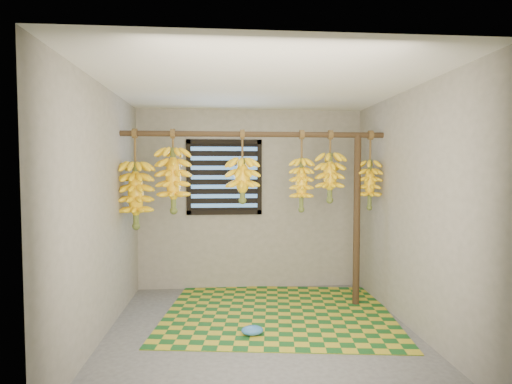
{
  "coord_description": "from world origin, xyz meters",
  "views": [
    {
      "loc": [
        -0.35,
        -3.85,
        1.58
      ],
      "look_at": [
        0.0,
        0.55,
        1.35
      ],
      "focal_mm": 28.0,
      "sensor_mm": 36.0,
      "label": 1
    }
  ],
  "objects": [
    {
      "name": "banana_bunch_f",
      "position": [
        1.35,
        0.7,
        1.43
      ],
      "size": [
        0.28,
        0.28,
        0.92
      ],
      "color": "brown",
      "rests_on": "hanging_pole"
    },
    {
      "name": "banana_bunch_e",
      "position": [
        0.87,
        0.7,
        1.51
      ],
      "size": [
        0.33,
        0.33,
        0.83
      ],
      "color": "brown",
      "rests_on": "hanging_pole"
    },
    {
      "name": "wall_right",
      "position": [
        1.5,
        0.0,
        1.2
      ],
      "size": [
        0.01,
        3.0,
        2.4
      ],
      "primitive_type": "cube",
      "color": "slate",
      "rests_on": "floor"
    },
    {
      "name": "wall_back",
      "position": [
        0.0,
        1.5,
        1.2
      ],
      "size": [
        3.0,
        0.01,
        2.4
      ],
      "primitive_type": "cube",
      "color": "slate",
      "rests_on": "floor"
    },
    {
      "name": "banana_bunch_a",
      "position": [
        -1.34,
        0.7,
        1.31
      ],
      "size": [
        0.37,
        0.37,
        1.11
      ],
      "color": "brown",
      "rests_on": "hanging_pole"
    },
    {
      "name": "ceiling",
      "position": [
        0.0,
        0.0,
        2.4
      ],
      "size": [
        3.0,
        3.0,
        0.01
      ],
      "primitive_type": "cube",
      "color": "silver",
      "rests_on": "wall_back"
    },
    {
      "name": "plastic_bag",
      "position": [
        -0.09,
        -0.11,
        0.05
      ],
      "size": [
        0.22,
        0.17,
        0.09
      ],
      "primitive_type": "ellipsoid",
      "rotation": [
        0.0,
        0.0,
        0.05
      ],
      "color": "#306AB4",
      "rests_on": "woven_mat"
    },
    {
      "name": "hanging_pole",
      "position": [
        0.0,
        0.7,
        2.0
      ],
      "size": [
        3.0,
        0.06,
        0.06
      ],
      "primitive_type": "cylinder",
      "rotation": [
        0.0,
        1.57,
        0.0
      ],
      "color": "#3C2A17",
      "rests_on": "wall_left"
    },
    {
      "name": "support_post",
      "position": [
        1.2,
        0.7,
        1.0
      ],
      "size": [
        0.08,
        0.08,
        2.0
      ],
      "primitive_type": "cylinder",
      "color": "#3C2A17",
      "rests_on": "floor"
    },
    {
      "name": "banana_bunch_b",
      "position": [
        -0.92,
        0.7,
        1.48
      ],
      "size": [
        0.37,
        0.37,
        0.93
      ],
      "color": "brown",
      "rests_on": "hanging_pole"
    },
    {
      "name": "wall_left",
      "position": [
        -1.5,
        0.0,
        1.2
      ],
      "size": [
        0.01,
        3.0,
        2.4
      ],
      "primitive_type": "cube",
      "color": "slate",
      "rests_on": "floor"
    },
    {
      "name": "floor",
      "position": [
        0.0,
        0.0,
        -0.01
      ],
      "size": [
        3.0,
        3.0,
        0.01
      ],
      "primitive_type": "cube",
      "color": "#4C4C4C",
      "rests_on": "ground"
    },
    {
      "name": "window",
      "position": [
        -0.35,
        1.48,
        1.5
      ],
      "size": [
        1.0,
        0.04,
        1.0
      ],
      "color": "black",
      "rests_on": "wall_back"
    },
    {
      "name": "banana_bunch_c",
      "position": [
        -0.14,
        0.7,
        1.48
      ],
      "size": [
        0.36,
        0.36,
        0.82
      ],
      "color": "brown",
      "rests_on": "hanging_pole"
    },
    {
      "name": "banana_bunch_d",
      "position": [
        0.54,
        0.7,
        1.43
      ],
      "size": [
        0.27,
        0.27,
        0.93
      ],
      "color": "brown",
      "rests_on": "hanging_pole"
    },
    {
      "name": "woven_mat",
      "position": [
        0.24,
        0.49,
        0.01
      ],
      "size": [
        2.7,
        2.27,
        0.01
      ],
      "primitive_type": "cube",
      "rotation": [
        0.0,
        0.0,
        -0.12
      ],
      "color": "#164D1B",
      "rests_on": "floor"
    }
  ]
}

